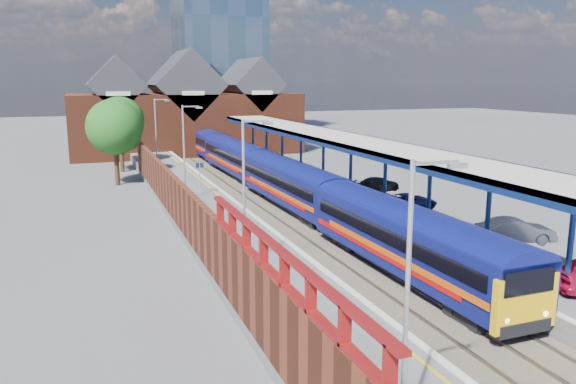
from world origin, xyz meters
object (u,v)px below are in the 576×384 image
lamp_post_c (186,147)px  lamp_post_d (157,129)px  platform_sign (200,173)px  parked_car_blue (409,201)px  lamp_post_a (413,287)px  train (260,166)px  parked_car_silver (516,231)px  parked_car_dark (378,185)px  lamp_post_b (247,185)px

lamp_post_c → lamp_post_d: same height
lamp_post_d → platform_sign: (1.36, -14.00, -2.30)m
lamp_post_d → parked_car_blue: (13.91, -24.01, -3.44)m
lamp_post_a → lamp_post_d: (0.00, 46.00, 0.00)m
train → parked_car_silver: 25.41m
lamp_post_d → platform_sign: lamp_post_d is taller
lamp_post_a → parked_car_dark: size_ratio=1.66×
parked_car_blue → platform_sign: bearing=50.4°
train → platform_sign: platform_sign is taller
train → platform_sign: bearing=-140.9°
parked_car_dark → platform_sign: bearing=48.5°
train → lamp_post_a: bearing=-101.9°
lamp_post_d → lamp_post_c: bearing=-90.0°
lamp_post_d → lamp_post_a: bearing=-90.0°
parked_car_blue → parked_car_dark: bearing=-9.6°
lamp_post_d → parked_car_blue: lamp_post_d is taller
lamp_post_c → parked_car_silver: 22.93m
parked_car_silver → parked_car_blue: (-0.95, 9.14, -0.13)m
platform_sign → train: bearing=39.1°
lamp_post_d → parked_car_blue: 27.96m
lamp_post_d → parked_car_dark: lamp_post_d is taller
train → platform_sign: size_ratio=26.38×
lamp_post_c → parked_car_silver: (14.86, -17.15, -3.31)m
lamp_post_a → parked_car_dark: lamp_post_a is taller
lamp_post_d → parked_car_silver: 36.48m
lamp_post_c → parked_car_blue: bearing=-29.9°
lamp_post_a → parked_car_blue: (13.91, 21.99, -3.44)m
lamp_post_c → lamp_post_d: 16.00m
train → parked_car_blue: (6.06, -15.29, -0.57)m
lamp_post_b → parked_car_blue: size_ratio=1.77×
parked_car_silver → parked_car_dark: size_ratio=0.98×
train → lamp_post_c: 11.09m
train → lamp_post_d: size_ratio=9.42×
lamp_post_a → parked_car_blue: lamp_post_a is taller
lamp_post_b → parked_car_silver: 15.27m
train → parked_car_dark: size_ratio=15.61×
parked_car_silver → parked_car_dark: bearing=16.6°
train → parked_car_blue: size_ratio=16.68×
parked_car_blue → parked_car_silver: bearing=-175.1°
lamp_post_b → lamp_post_d: size_ratio=1.00×
lamp_post_d → parked_car_silver: bearing=-65.8°
lamp_post_d → platform_sign: size_ratio=2.80×
lamp_post_a → parked_car_blue: bearing=57.7°
train → parked_car_silver: size_ratio=15.98×
lamp_post_c → lamp_post_a: bearing=-90.0°
platform_sign → parked_car_blue: 16.09m
platform_sign → parked_car_blue: (12.55, -10.01, -1.14)m
lamp_post_a → platform_sign: 32.11m
parked_car_silver → lamp_post_d: bearing=40.6°
parked_car_dark → train: bearing=11.9°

